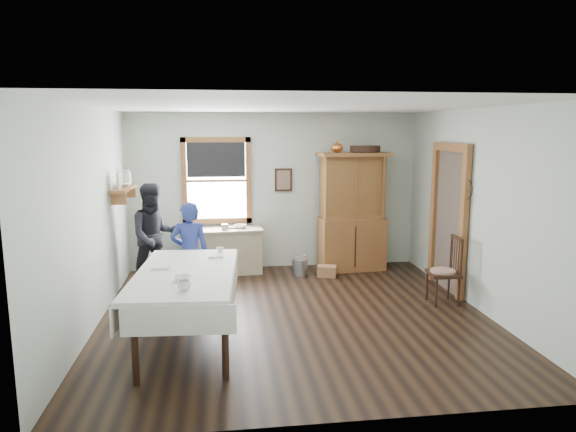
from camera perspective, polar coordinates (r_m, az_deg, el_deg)
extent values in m
cube|color=black|center=(6.86, 0.78, -11.00)|extent=(5.00, 5.00, 0.01)
cube|color=silver|center=(6.42, 0.83, 12.08)|extent=(5.00, 5.00, 0.01)
cube|color=beige|center=(8.96, -1.49, 2.77)|extent=(5.00, 0.01, 2.70)
cube|color=beige|center=(4.10, 5.85, -5.55)|extent=(5.00, 0.01, 2.70)
cube|color=beige|center=(6.63, -21.11, -0.31)|extent=(0.01, 5.00, 2.70)
cube|color=beige|center=(7.29, 20.64, 0.57)|extent=(0.01, 5.00, 2.70)
cube|color=white|center=(8.88, -7.93, 3.91)|extent=(1.00, 0.02, 1.30)
cube|color=#94552D|center=(8.81, -8.04, 8.40)|extent=(1.18, 0.06, 0.09)
cube|color=#94552D|center=(8.95, -7.83, -0.53)|extent=(1.18, 0.06, 0.09)
cube|color=#94552D|center=(8.87, -11.46, 3.81)|extent=(0.09, 0.06, 1.48)
cube|color=#94552D|center=(8.87, -4.40, 3.97)|extent=(0.09, 0.06, 1.48)
cube|color=black|center=(8.81, -7.99, 6.20)|extent=(0.98, 0.03, 0.58)
cube|color=#4F4238|center=(8.08, 17.51, -0.59)|extent=(0.03, 0.90, 2.10)
cube|color=#94552D|center=(7.61, 18.91, -1.27)|extent=(0.08, 0.12, 2.10)
cube|color=#94552D|center=(8.52, 15.90, 0.01)|extent=(0.08, 0.12, 2.10)
cube|color=#94552D|center=(7.95, 17.72, 7.30)|extent=(0.08, 1.14, 0.12)
cube|color=#94552D|center=(8.03, -17.81, 2.95)|extent=(0.24, 1.00, 0.04)
cube|color=#94552D|center=(7.65, -18.30, 1.86)|extent=(0.22, 0.03, 0.18)
cube|color=#94552D|center=(8.43, -17.30, 2.59)|extent=(0.22, 0.03, 0.18)
cube|color=tan|center=(7.72, -18.25, 3.65)|extent=(0.03, 0.22, 0.24)
cylinder|color=silver|center=(8.36, -17.44, 4.11)|extent=(0.12, 0.12, 0.22)
cube|color=black|center=(8.92, -0.51, 4.03)|extent=(0.30, 0.04, 0.40)
torus|color=black|center=(7.49, 19.39, 3.72)|extent=(0.01, 0.27, 0.27)
cube|color=tan|center=(8.76, -7.29, -3.89)|extent=(1.37, 0.59, 0.77)
cube|color=#94552D|center=(8.90, 7.15, 0.47)|extent=(1.23, 0.65, 2.03)
cube|color=white|center=(6.01, -11.21, -9.95)|extent=(1.26, 2.20, 0.85)
cube|color=black|center=(7.50, 16.91, -5.79)|extent=(0.48, 0.48, 0.96)
cube|color=gray|center=(8.65, 1.33, -5.66)|extent=(0.34, 0.34, 0.28)
cube|color=#996C45|center=(8.60, 4.33, -6.13)|extent=(0.36, 0.29, 0.18)
imported|color=navy|center=(7.30, -10.84, -4.46)|extent=(0.50, 0.35, 1.33)
imported|color=black|center=(8.09, -14.57, -2.60)|extent=(0.88, 0.78, 1.50)
imported|color=silver|center=(5.20, -11.46, -7.57)|extent=(0.17, 0.17, 0.10)
imported|color=silver|center=(6.60, -7.55, -3.83)|extent=(0.12, 0.12, 0.09)
imported|color=silver|center=(5.54, -11.66, -6.78)|extent=(0.25, 0.25, 0.05)
imported|color=#745C4D|center=(8.79, -7.03, -1.21)|extent=(0.18, 0.23, 0.02)
imported|color=silver|center=(8.69, -5.31, -1.15)|extent=(0.23, 0.23, 0.06)
imported|color=silver|center=(8.07, -17.77, 3.32)|extent=(0.22, 0.22, 0.05)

